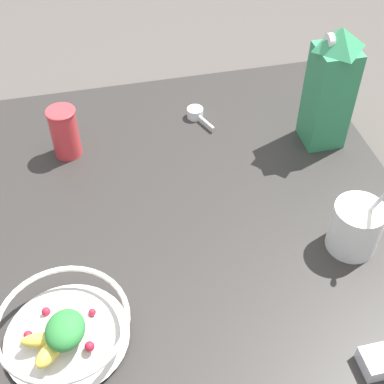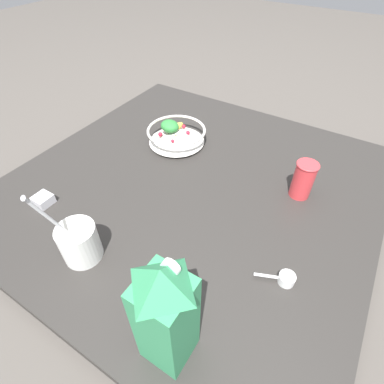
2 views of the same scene
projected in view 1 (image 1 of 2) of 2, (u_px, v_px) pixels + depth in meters
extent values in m
plane|color=#4C4742|center=(147.00, 256.00, 1.11)|extent=(6.00, 6.00, 0.00)
cube|color=#2D2B28|center=(146.00, 251.00, 1.10)|extent=(1.17, 1.17, 0.04)
cylinder|color=silver|center=(68.00, 338.00, 0.93)|extent=(0.12, 0.12, 0.01)
cone|color=silver|center=(65.00, 329.00, 0.91)|extent=(0.22, 0.22, 0.05)
torus|color=silver|center=(62.00, 321.00, 0.89)|extent=(0.23, 0.23, 0.01)
ellipsoid|color=#EFD64C|center=(49.00, 353.00, 0.86)|extent=(0.06, 0.06, 0.03)
ellipsoid|color=#EFD64C|center=(42.00, 340.00, 0.88)|extent=(0.03, 0.07, 0.02)
cylinder|color=orange|center=(70.00, 331.00, 0.90)|extent=(0.06, 0.03, 0.01)
sphere|color=red|center=(92.00, 312.00, 0.92)|extent=(0.01, 0.01, 0.01)
sphere|color=red|center=(28.00, 335.00, 0.89)|extent=(0.02, 0.02, 0.02)
sphere|color=red|center=(60.00, 338.00, 0.89)|extent=(0.02, 0.02, 0.02)
sphere|color=red|center=(46.00, 312.00, 0.92)|extent=(0.02, 0.02, 0.02)
sphere|color=red|center=(90.00, 346.00, 0.88)|extent=(0.02, 0.02, 0.02)
ellipsoid|color=#2D7F38|center=(65.00, 330.00, 0.87)|extent=(0.09, 0.08, 0.04)
cube|color=#338C59|center=(328.00, 97.00, 1.24)|extent=(0.09, 0.09, 0.25)
pyramid|color=#338C59|center=(341.00, 38.00, 1.13)|extent=(0.09, 0.09, 0.05)
cylinder|color=white|center=(330.00, 41.00, 1.13)|extent=(0.03, 0.01, 0.03)
cylinder|color=white|center=(355.00, 227.00, 1.05)|extent=(0.10, 0.10, 0.11)
cylinder|color=white|center=(360.00, 212.00, 1.02)|extent=(0.09, 0.09, 0.02)
cylinder|color=#DB383D|center=(65.00, 132.00, 1.24)|extent=(0.06, 0.06, 0.13)
torus|color=#DB383D|center=(60.00, 112.00, 1.20)|extent=(0.07, 0.07, 0.01)
cube|color=silver|center=(377.00, 362.00, 0.89)|extent=(0.05, 0.05, 0.03)
cube|color=brown|center=(376.00, 363.00, 0.89)|extent=(0.04, 0.04, 0.02)
cylinder|color=white|center=(195.00, 113.00, 1.38)|extent=(0.04, 0.04, 0.03)
cylinder|color=white|center=(207.00, 123.00, 1.35)|extent=(0.06, 0.03, 0.01)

